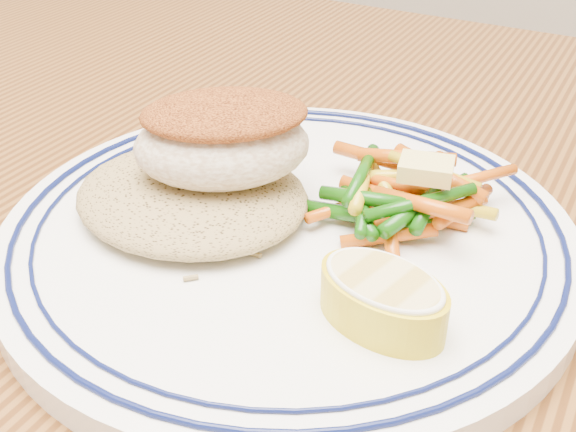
# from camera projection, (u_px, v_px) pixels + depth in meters

# --- Properties ---
(dining_table) EXTENTS (1.50, 0.90, 0.75)m
(dining_table) POSITION_uv_depth(u_px,v_px,m) (236.00, 394.00, 0.42)
(dining_table) COLOR #4B280F
(dining_table) RESTS_ON ground
(plate) EXTENTS (0.30, 0.30, 0.02)m
(plate) POSITION_uv_depth(u_px,v_px,m) (288.00, 233.00, 0.37)
(plate) COLOR white
(plate) RESTS_ON dining_table
(rice_pilaf) EXTENTS (0.13, 0.11, 0.02)m
(rice_pilaf) POSITION_uv_depth(u_px,v_px,m) (192.00, 191.00, 0.38)
(rice_pilaf) COLOR olive
(rice_pilaf) RESTS_ON plate
(fish_fillet) EXTENTS (0.11, 0.10, 0.05)m
(fish_fillet) POSITION_uv_depth(u_px,v_px,m) (223.00, 138.00, 0.37)
(fish_fillet) COLOR beige
(fish_fillet) RESTS_ON rice_pilaf
(vegetable_pile) EXTENTS (0.10, 0.11, 0.03)m
(vegetable_pile) POSITION_uv_depth(u_px,v_px,m) (404.00, 196.00, 0.37)
(vegetable_pile) COLOR #BD4B09
(vegetable_pile) RESTS_ON plate
(butter_pat) EXTENTS (0.03, 0.03, 0.01)m
(butter_pat) POSITION_uv_depth(u_px,v_px,m) (426.00, 169.00, 0.35)
(butter_pat) COLOR #E0CE6D
(butter_pat) RESTS_ON vegetable_pile
(lemon_wedge) EXTENTS (0.07, 0.07, 0.02)m
(lemon_wedge) POSITION_uv_depth(u_px,v_px,m) (383.00, 297.00, 0.30)
(lemon_wedge) COLOR yellow
(lemon_wedge) RESTS_ON plate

